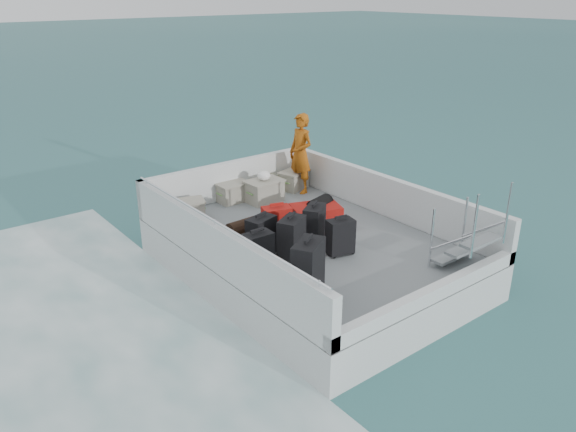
% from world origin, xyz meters
% --- Properties ---
extents(ground, '(160.00, 160.00, 0.00)m').
position_xyz_m(ground, '(0.00, 0.00, 0.00)').
color(ground, '#16484F').
rests_on(ground, ground).
extents(ferry_hull, '(3.60, 5.00, 0.60)m').
position_xyz_m(ferry_hull, '(0.00, 0.00, 0.30)').
color(ferry_hull, silver).
rests_on(ferry_hull, ground).
extents(deck, '(3.30, 4.70, 0.02)m').
position_xyz_m(deck, '(0.00, 0.00, 0.61)').
color(deck, slate).
rests_on(deck, ferry_hull).
extents(deck_fittings, '(3.60, 5.00, 0.90)m').
position_xyz_m(deck_fittings, '(0.35, -0.32, 0.99)').
color(deck_fittings, silver).
rests_on(deck_fittings, deck).
extents(suitcase_0, '(0.59, 0.51, 0.79)m').
position_xyz_m(suitcase_0, '(-1.21, -1.39, 1.01)').
color(suitcase_0, black).
rests_on(suitcase_0, deck).
extents(suitcase_1, '(0.43, 0.26, 0.64)m').
position_xyz_m(suitcase_1, '(-1.37, -0.50, 0.94)').
color(suitcase_1, black).
rests_on(suitcase_1, deck).
extents(suitcase_2, '(0.49, 0.36, 0.63)m').
position_xyz_m(suitcase_2, '(-0.98, -0.05, 0.93)').
color(suitcase_2, black).
rests_on(suitcase_2, deck).
extents(suitcase_4, '(0.53, 0.45, 0.67)m').
position_xyz_m(suitcase_4, '(-0.72, -0.43, 0.96)').
color(suitcase_4, black).
rests_on(suitcase_4, deck).
extents(suitcase_5, '(0.50, 0.38, 0.61)m').
position_xyz_m(suitcase_5, '(-0.52, 0.19, 0.92)').
color(suitcase_5, '#A41A0C').
rests_on(suitcase_5, deck).
extents(suitcase_6, '(0.44, 0.32, 0.56)m').
position_xyz_m(suitcase_6, '(-0.01, -0.70, 0.90)').
color(suitcase_6, black).
rests_on(suitcase_6, deck).
extents(suitcase_7, '(0.51, 0.45, 0.62)m').
position_xyz_m(suitcase_7, '(-0.07, -0.17, 0.93)').
color(suitcase_7, black).
rests_on(suitcase_7, deck).
extents(suitcase_8, '(0.94, 0.78, 0.32)m').
position_xyz_m(suitcase_8, '(0.49, 0.43, 0.78)').
color(suitcase_8, '#A41A0C').
rests_on(suitcase_8, deck).
extents(duffel_0, '(0.53, 0.32, 0.32)m').
position_xyz_m(duffel_0, '(-0.96, 0.47, 0.78)').
color(duffel_0, black).
rests_on(duffel_0, deck).
extents(duffel_1, '(0.45, 0.33, 0.32)m').
position_xyz_m(duffel_1, '(-0.24, 0.60, 0.78)').
color(duffel_1, black).
rests_on(duffel_1, deck).
extents(duffel_2, '(0.51, 0.41, 0.32)m').
position_xyz_m(duffel_2, '(0.64, 0.51, 0.78)').
color(duffel_2, black).
rests_on(duffel_2, deck).
extents(crate_0, '(0.60, 0.50, 0.31)m').
position_xyz_m(crate_0, '(-1.13, 1.94, 0.78)').
color(crate_0, gray).
rests_on(crate_0, deck).
extents(crate_1, '(0.56, 0.39, 0.34)m').
position_xyz_m(crate_1, '(-0.05, 2.20, 0.79)').
color(crate_1, gray).
rests_on(crate_1, deck).
extents(crate_2, '(0.66, 0.47, 0.39)m').
position_xyz_m(crate_2, '(0.41, 1.84, 0.81)').
color(crate_2, gray).
rests_on(crate_2, deck).
extents(crate_3, '(0.65, 0.54, 0.34)m').
position_xyz_m(crate_3, '(1.31, 2.07, 0.79)').
color(crate_3, gray).
rests_on(crate_3, deck).
extents(yellow_bag, '(0.28, 0.26, 0.22)m').
position_xyz_m(yellow_bag, '(1.00, 2.20, 0.73)').
color(yellow_bag, gold).
rests_on(yellow_bag, deck).
extents(white_bag, '(0.24, 0.24, 0.18)m').
position_xyz_m(white_bag, '(0.41, 1.84, 1.10)').
color(white_bag, white).
rests_on(white_bag, crate_2).
extents(passenger, '(0.38, 0.58, 1.55)m').
position_xyz_m(passenger, '(1.30, 1.85, 1.39)').
color(passenger, orange).
rests_on(passenger, deck).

